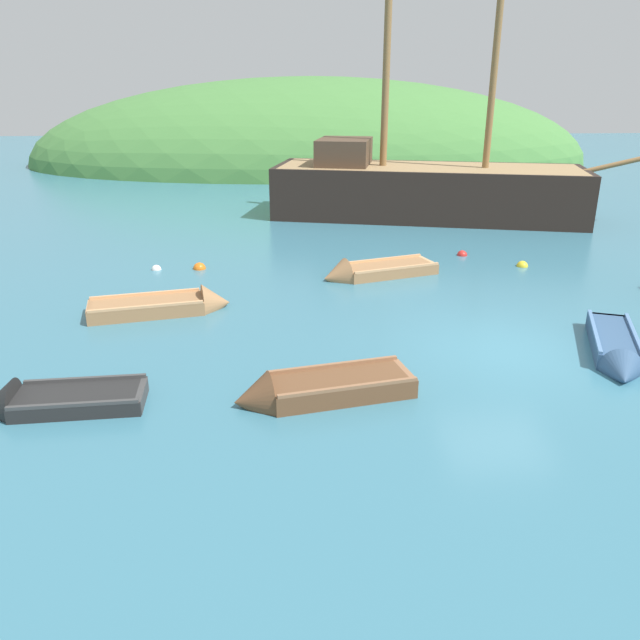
{
  "coord_description": "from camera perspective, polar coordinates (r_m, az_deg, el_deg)",
  "views": [
    {
      "loc": [
        -4.93,
        -12.67,
        5.65
      ],
      "look_at": [
        -4.07,
        1.62,
        0.18
      ],
      "focal_mm": 35.24,
      "sensor_mm": 36.0,
      "label": 1
    }
  ],
  "objects": [
    {
      "name": "shore_hill",
      "position": [
        48.02,
        -0.79,
        14.16
      ],
      "size": [
        40.37,
        21.62,
        11.91
      ],
      "primitive_type": "ellipsoid",
      "color": "#477F3D",
      "rests_on": "ground"
    },
    {
      "name": "rowboat_outer_left",
      "position": [
        19.43,
        4.59,
        4.26
      ],
      "size": [
        3.79,
        2.21,
        1.11
      ],
      "rotation": [
        0.0,
        0.0,
        3.46
      ],
      "color": "#9E7047",
      "rests_on": "ground"
    },
    {
      "name": "buoy_yellow",
      "position": [
        21.5,
        17.88,
        4.66
      ],
      "size": [
        0.37,
        0.37,
        0.37
      ],
      "primitive_type": "sphere",
      "color": "yellow",
      "rests_on": "ground"
    },
    {
      "name": "rowboat_near_dock",
      "position": [
        12.67,
        -23.23,
        -7.0
      ],
      "size": [
        2.98,
        1.28,
        1.06
      ],
      "rotation": [
        0.0,
        0.0,
        3.21
      ],
      "color": "black",
      "rests_on": "ground"
    },
    {
      "name": "sailing_ship",
      "position": [
        28.37,
        9.4,
        10.93
      ],
      "size": [
        15.89,
        7.03,
        11.54
      ],
      "rotation": [
        0.0,
        0.0,
        -0.23
      ],
      "color": "black",
      "rests_on": "ground"
    },
    {
      "name": "ground_plane",
      "position": [
        14.72,
        16.42,
        -2.57
      ],
      "size": [
        120.0,
        120.0,
        0.0
      ],
      "primitive_type": "plane",
      "color": "teal"
    },
    {
      "name": "buoy_orange",
      "position": [
        20.56,
        -10.89,
        4.59
      ],
      "size": [
        0.41,
        0.41,
        0.41
      ],
      "primitive_type": "sphere",
      "color": "orange",
      "rests_on": "ground"
    },
    {
      "name": "rowboat_portside",
      "position": [
        16.83,
        -13.47,
        1.13
      ],
      "size": [
        3.74,
        1.83,
        1.08
      ],
      "rotation": [
        0.0,
        0.0,
        0.21
      ],
      "color": "#9E7047",
      "rests_on": "ground"
    },
    {
      "name": "buoy_red",
      "position": [
        22.34,
        12.77,
        5.75
      ],
      "size": [
        0.35,
        0.35,
        0.35
      ],
      "primitive_type": "sphere",
      "color": "red",
      "rests_on": "ground"
    },
    {
      "name": "rowboat_center",
      "position": [
        11.97,
        -0.54,
        -6.56
      ],
      "size": [
        3.57,
        1.77,
        1.04
      ],
      "rotation": [
        0.0,
        0.0,
        3.36
      ],
      "color": "brown",
      "rests_on": "ground"
    },
    {
      "name": "rowboat_far",
      "position": [
        15.17,
        25.22,
        -2.56
      ],
      "size": [
        2.02,
        3.49,
        0.86
      ],
      "rotation": [
        0.0,
        0.0,
        4.35
      ],
      "color": "#335175",
      "rests_on": "ground"
    },
    {
      "name": "buoy_white",
      "position": [
        20.77,
        -14.63,
        4.44
      ],
      "size": [
        0.31,
        0.31,
        0.31
      ],
      "primitive_type": "sphere",
      "color": "white",
      "rests_on": "ground"
    }
  ]
}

